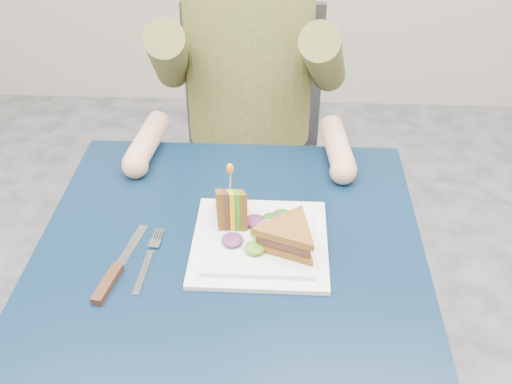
# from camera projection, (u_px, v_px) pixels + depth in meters

# --- Properties ---
(table) EXTENTS (0.75, 0.75, 0.73)m
(table) POSITION_uv_depth(u_px,v_px,m) (231.00, 276.00, 1.21)
(table) COLOR black
(table) RESTS_ON ground
(chair) EXTENTS (0.42, 0.40, 0.93)m
(chair) POSITION_uv_depth(u_px,v_px,m) (251.00, 138.00, 1.85)
(chair) COLOR #47474C
(chair) RESTS_ON ground
(diner) EXTENTS (0.54, 0.59, 0.74)m
(diner) POSITION_uv_depth(u_px,v_px,m) (248.00, 36.00, 1.54)
(diner) COLOR brown
(diner) RESTS_ON chair
(plate) EXTENTS (0.26, 0.26, 0.02)m
(plate) POSITION_uv_depth(u_px,v_px,m) (260.00, 241.00, 1.16)
(plate) COLOR white
(plate) RESTS_ON table
(sandwich_flat) EXTENTS (0.18, 0.18, 0.05)m
(sandwich_flat) POSITION_uv_depth(u_px,v_px,m) (289.00, 236.00, 1.11)
(sandwich_flat) COLOR brown
(sandwich_flat) RESTS_ON plate
(sandwich_upright) EXTENTS (0.08, 0.13, 0.12)m
(sandwich_upright) POSITION_uv_depth(u_px,v_px,m) (231.00, 208.00, 1.17)
(sandwich_upright) COLOR brown
(sandwich_upright) RESTS_ON plate
(fork) EXTENTS (0.03, 0.18, 0.01)m
(fork) POSITION_uv_depth(u_px,v_px,m) (148.00, 262.00, 1.12)
(fork) COLOR silver
(fork) RESTS_ON table
(knife) EXTENTS (0.06, 0.22, 0.02)m
(knife) POSITION_uv_depth(u_px,v_px,m) (112.00, 276.00, 1.08)
(knife) COLOR silver
(knife) RESTS_ON table
(toothpick) EXTENTS (0.01, 0.01, 0.06)m
(toothpick) POSITION_uv_depth(u_px,v_px,m) (230.00, 181.00, 1.13)
(toothpick) COLOR tan
(toothpick) RESTS_ON sandwich_upright
(toothpick_frill) EXTENTS (0.01, 0.01, 0.02)m
(toothpick_frill) POSITION_uv_depth(u_px,v_px,m) (230.00, 169.00, 1.11)
(toothpick_frill) COLOR orange
(toothpick_frill) RESTS_ON sandwich_upright
(lettuce_spill) EXTENTS (0.15, 0.13, 0.02)m
(lettuce_spill) POSITION_uv_depth(u_px,v_px,m) (263.00, 230.00, 1.15)
(lettuce_spill) COLOR #337A14
(lettuce_spill) RESTS_ON plate
(onion_ring) EXTENTS (0.04, 0.04, 0.02)m
(onion_ring) POSITION_uv_depth(u_px,v_px,m) (268.00, 229.00, 1.14)
(onion_ring) COLOR #9E4C7A
(onion_ring) RESTS_ON plate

